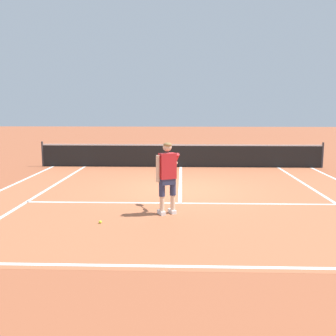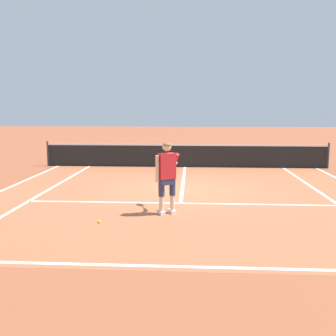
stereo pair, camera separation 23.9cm
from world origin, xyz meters
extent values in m
plane|color=#9E5133|center=(0.00, 0.00, 0.00)|extent=(80.00, 80.00, 0.00)
cube|color=#B2603D|center=(0.00, -0.66, 0.00)|extent=(10.98, 10.97, 0.00)
cube|color=white|center=(0.00, -5.95, 0.00)|extent=(10.98, 0.10, 0.01)
cube|color=white|center=(0.00, -1.77, 0.00)|extent=(8.23, 0.10, 0.01)
cube|color=white|center=(0.00, 1.43, 0.00)|extent=(0.10, 6.40, 0.01)
cube|color=white|center=(-4.12, -0.66, 0.00)|extent=(0.10, 10.57, 0.01)
cube|color=white|center=(4.12, -0.66, 0.00)|extent=(0.10, 10.57, 0.01)
cube|color=white|center=(-5.49, -0.66, 0.00)|extent=(0.10, 10.57, 0.01)
cylinder|color=#333338|center=(-5.94, 4.63, 0.54)|extent=(0.08, 0.08, 1.07)
cylinder|color=#333338|center=(5.94, 4.63, 0.54)|extent=(0.08, 0.08, 1.07)
cube|color=black|center=(0.00, 4.63, 0.46)|extent=(11.84, 0.02, 0.91)
cube|color=white|center=(0.00, 4.63, 0.94)|extent=(11.84, 0.03, 0.06)
cube|color=white|center=(-0.44, -2.88, 0.04)|extent=(0.22, 0.30, 0.09)
cube|color=white|center=(-0.18, -2.76, 0.04)|extent=(0.22, 0.30, 0.09)
cylinder|color=beige|center=(-0.42, -2.91, 0.27)|extent=(0.11, 0.11, 0.36)
cylinder|color=#2D3351|center=(-0.42, -2.91, 0.66)|extent=(0.14, 0.14, 0.41)
cylinder|color=beige|center=(-0.17, -2.79, 0.27)|extent=(0.11, 0.11, 0.36)
cylinder|color=#2D3351|center=(-0.17, -2.79, 0.66)|extent=(0.14, 0.14, 0.41)
cube|color=#2D3351|center=(-0.29, -2.85, 0.82)|extent=(0.39, 0.33, 0.20)
cube|color=red|center=(-0.29, -2.85, 1.16)|extent=(0.44, 0.36, 0.60)
cylinder|color=beige|center=(-0.51, -2.96, 1.11)|extent=(0.09, 0.09, 0.62)
cylinder|color=red|center=(-0.09, -2.66, 1.31)|extent=(0.20, 0.27, 0.29)
cylinder|color=beige|center=(-0.15, -2.45, 1.17)|extent=(0.20, 0.30, 0.14)
sphere|color=beige|center=(-0.30, -2.84, 1.60)|extent=(0.21, 0.21, 0.21)
ellipsoid|color=olive|center=(-0.29, -2.86, 1.66)|extent=(0.27, 0.27, 0.12)
cylinder|color=#232326|center=(-0.23, -2.25, 1.14)|extent=(0.12, 0.19, 0.03)
cylinder|color=black|center=(-0.30, -2.11, 1.14)|extent=(0.07, 0.10, 0.02)
torus|color=black|center=(-0.38, -1.94, 1.14)|extent=(0.15, 0.28, 0.30)
cylinder|color=silver|center=(-0.38, -1.94, 1.14)|extent=(0.11, 0.23, 0.25)
sphere|color=#CCE02D|center=(-1.73, -3.66, 0.03)|extent=(0.07, 0.07, 0.07)
camera|label=1|loc=(0.04, -11.88, 2.51)|focal=41.89mm
camera|label=2|loc=(0.28, -11.86, 2.51)|focal=41.89mm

